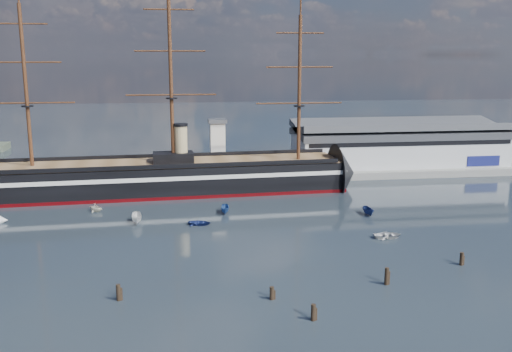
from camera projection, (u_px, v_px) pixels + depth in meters
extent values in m
plane|color=black|center=(216.00, 212.00, 126.50)|extent=(600.00, 600.00, 0.00)
cube|color=slate|center=(242.00, 177.00, 162.72)|extent=(180.00, 18.00, 2.00)
cube|color=#B7BABC|center=(398.00, 147.00, 171.60)|extent=(62.00, 20.00, 10.00)
cube|color=#3F4247|center=(399.00, 129.00, 170.44)|extent=(63.00, 21.00, 2.00)
cube|color=silver|center=(218.00, 148.00, 157.00)|extent=(4.00, 4.00, 14.00)
cube|color=#3F4247|center=(217.00, 121.00, 155.43)|extent=(5.00, 5.00, 1.00)
cube|color=black|center=(166.00, 177.00, 143.54)|extent=(88.66, 20.15, 7.00)
cube|color=silver|center=(166.00, 172.00, 143.29)|extent=(90.67, 20.49, 1.00)
cube|color=#410205|center=(166.00, 191.00, 144.31)|extent=(90.67, 20.45, 0.90)
cone|color=black|center=(345.00, 173.00, 149.87)|extent=(11.73, 16.18, 15.68)
cube|color=brown|center=(165.00, 163.00, 142.80)|extent=(88.60, 18.87, 0.40)
cube|color=black|center=(173.00, 157.00, 142.77)|extent=(10.27, 6.47, 2.50)
cylinder|color=tan|center=(181.00, 143.00, 142.31)|extent=(3.20, 3.20, 9.00)
cylinder|color=#381E0F|center=(26.00, 87.00, 134.48)|extent=(0.90, 0.90, 38.00)
cylinder|color=#381E0F|center=(171.00, 77.00, 138.65)|extent=(0.90, 0.90, 42.00)
cylinder|color=#381E0F|center=(299.00, 89.00, 143.59)|extent=(0.90, 0.90, 36.00)
imported|color=white|center=(137.00, 223.00, 118.09)|extent=(6.49, 2.71, 2.54)
imported|color=navy|center=(199.00, 225.00, 116.93)|extent=(1.81, 3.09, 1.35)
imported|color=#264889|center=(225.00, 213.00, 125.43)|extent=(5.61, 2.47, 2.18)
imported|color=beige|center=(96.00, 212.00, 126.86)|extent=(5.27, 6.13, 2.10)
imported|color=silver|center=(388.00, 238.00, 108.62)|extent=(1.37, 3.37, 1.57)
imported|color=navy|center=(368.00, 215.00, 123.95)|extent=(5.46, 2.19, 2.15)
cylinder|color=black|center=(119.00, 300.00, 80.97)|extent=(0.64, 0.64, 3.12)
cylinder|color=black|center=(313.00, 320.00, 74.87)|extent=(0.64, 0.64, 2.98)
cylinder|color=black|center=(386.00, 285.00, 86.53)|extent=(0.64, 0.64, 3.40)
cylinder|color=black|center=(461.00, 265.00, 94.59)|extent=(0.64, 0.64, 2.91)
cylinder|color=black|center=(272.00, 299.00, 81.28)|extent=(0.64, 0.64, 2.62)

